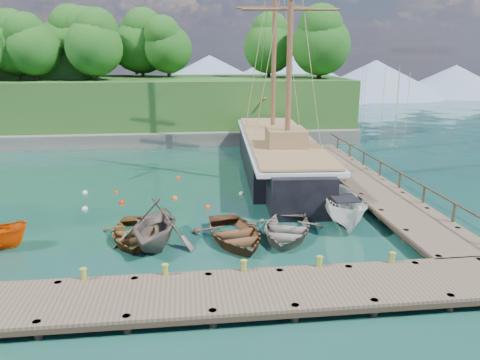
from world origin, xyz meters
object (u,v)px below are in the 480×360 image
object	(u,v)px
rowboat_3	(286,236)
schooner	(279,157)
rowboat_2	(235,241)
cabin_boat_white	(343,224)
rowboat_1	(156,245)
rowboat_0	(134,240)

from	to	relation	value
rowboat_3	schooner	bearing A→B (deg)	99.26
rowboat_2	cabin_boat_white	distance (m)	6.15
cabin_boat_white	schooner	size ratio (longest dim) A/B	0.18
rowboat_1	schooner	bearing A→B (deg)	67.33
rowboat_2	cabin_boat_white	world-z (taller)	cabin_boat_white
rowboat_1	rowboat_2	bearing A→B (deg)	11.19
rowboat_1	rowboat_2	distance (m)	3.75
rowboat_1	cabin_boat_white	size ratio (longest dim) A/B	0.91
rowboat_3	rowboat_1	bearing A→B (deg)	-157.90
rowboat_0	cabin_boat_white	distance (m)	10.80
schooner	rowboat_0	bearing A→B (deg)	-124.37
rowboat_0	schooner	world-z (taller)	schooner
rowboat_0	schooner	distance (m)	15.46
rowboat_0	rowboat_3	world-z (taller)	rowboat_3
rowboat_3	schooner	world-z (taller)	schooner
schooner	rowboat_3	bearing A→B (deg)	-95.80
schooner	rowboat_1	bearing A→B (deg)	-119.38
rowboat_3	cabin_boat_white	world-z (taller)	cabin_boat_white
rowboat_1	rowboat_3	distance (m)	6.33
rowboat_1	rowboat_2	xyz separation A→B (m)	(3.75, 0.04, 0.00)
rowboat_1	rowboat_3	xyz separation A→B (m)	(6.32, 0.36, 0.00)
rowboat_3	schooner	xyz separation A→B (m)	(2.12, 12.55, 1.13)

